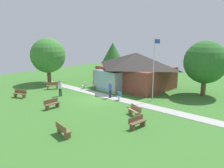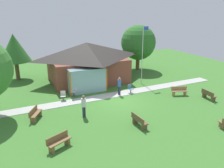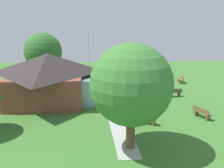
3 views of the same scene
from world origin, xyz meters
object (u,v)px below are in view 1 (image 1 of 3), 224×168
Objects in this scene: pavilion at (135,69)px; visitor_on_path at (110,89)px; flagpole at (154,67)px; patio_chair_lawn_spare at (119,96)px; bench_front_center at (52,104)px; tree_behind_pavilion_left at (113,53)px; bench_lawn_far_right at (137,122)px; patio_chair_porch_left at (95,86)px; patio_chair_west at (84,85)px; bench_front_left at (20,94)px; tree_behind_pavilion_right at (205,62)px; tree_west_hedge at (48,56)px; bench_front_right at (63,130)px; bench_mid_right at (135,111)px; bench_mid_left at (52,86)px; visitor_strolling_lawn at (60,87)px.

visitor_on_path is (1.33, -5.73, -1.24)m from pavilion.
patio_chair_lawn_spare is (-2.56, -2.20, -3.02)m from flagpole.
tree_behind_pavilion_left is (-7.27, 15.42, 3.28)m from bench_front_center.
patio_chair_porch_left reaches higher than bench_lawn_far_right.
tree_behind_pavilion_left reaches higher than patio_chair_west.
bench_front_left is 1.80× the size of patio_chair_west.
tree_behind_pavilion_right reaches higher than tree_behind_pavilion_left.
flagpole reaches higher than patio_chair_porch_left.
bench_front_left is at bearing -55.30° from tree_west_hedge.
tree_behind_pavilion_left is 10.09m from tree_west_hedge.
bench_front_right is 13.13m from patio_chair_porch_left.
bench_front_center is 1.78× the size of patio_chair_porch_left.
bench_front_left is 9.57m from visitor_on_path.
bench_mid_right is 1.82× the size of patio_chair_lawn_spare.
tree_west_hedge reaches higher than bench_front_right.
bench_mid_left is at bearing 73.90° from patio_chair_porch_left.
bench_mid_right is 5.72m from visitor_on_path.
tree_behind_pavilion_left reaches higher than patio_chair_lawn_spare.
patio_chair_porch_left is 1.38m from patio_chair_west.
bench_mid_left is 3.89m from patio_chair_west.
flagpole is 4.53m from patio_chair_lawn_spare.
patio_chair_west reaches higher than bench_front_right.
bench_front_right is at bearing -87.66° from flagpole.
bench_front_center is at bearing -73.36° from bench_lawn_far_right.
patio_chair_lawn_spare is 0.14× the size of tree_west_hedge.
flagpole reaches higher than bench_front_center.
bench_lawn_far_right is 14.10m from bench_front_left.
visitor_strolling_lawn is at bearing -109.26° from pavilion.
tree_west_hedge is at bearing -97.92° from bench_lawn_far_right.
tree_west_hedge reaches higher than bench_front_left.
patio_chair_porch_left is at bearing 160.08° from bench_mid_left.
bench_mid_right is 12.86m from bench_front_left.
patio_chair_lawn_spare is (6.41, -0.68, 0.00)m from patio_chair_west.
tree_behind_pavilion_right is (7.82, 2.18, 1.38)m from pavilion.
bench_mid_left is (-6.53, -7.80, -1.86)m from pavilion.
tree_behind_pavilion_left is (-1.67, 15.82, 3.28)m from bench_front_left.
bench_front_left is 1.00× the size of bench_front_right.
pavilion reaches higher than bench_mid_left.
patio_chair_lawn_spare is (8.20, 6.60, 0.01)m from bench_front_left.
pavilion is 5.80× the size of bench_mid_right.
visitor_on_path is 0.29× the size of tree_behind_pavilion_right.
bench_lawn_far_right is at bearing -40.97° from tree_behind_pavilion_left.
patio_chair_west is 9.77m from tree_behind_pavilion_left.
pavilion is 13.62m from bench_front_left.
bench_front_right and bench_front_center have the same top height.
tree_west_hedge is (-12.39, -0.55, 3.33)m from patio_chair_lawn_spare.
bench_mid_left is (-12.09, 6.67, 0.00)m from bench_front_right.
visitor_on_path and visitor_strolling_lawn have the same top height.
patio_chair_porch_left is at bearing -135.63° from bench_front_left.
tree_west_hedge is (-14.95, -2.74, 0.31)m from flagpole.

